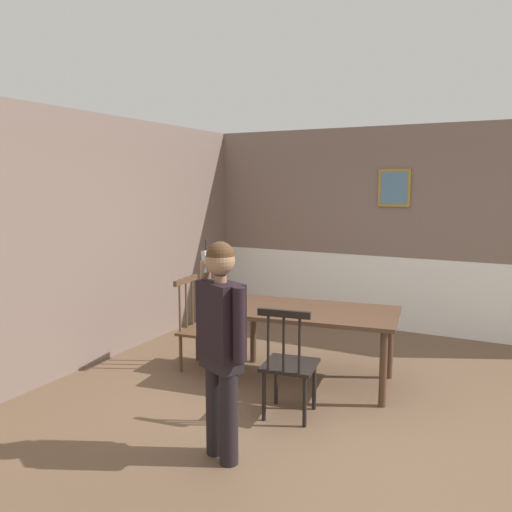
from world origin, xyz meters
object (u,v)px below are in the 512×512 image
at_px(dining_table, 311,318).
at_px(chair_near_window, 289,364).
at_px(chair_by_doorway, 200,327).
at_px(person_figure, 222,339).

distance_m(dining_table, chair_near_window, 0.88).
xyz_separation_m(chair_near_window, chair_by_doorway, (-1.37, 0.68, -0.02)).
xyz_separation_m(dining_table, chair_by_doorway, (-1.25, -0.17, -0.21)).
xyz_separation_m(dining_table, chair_near_window, (0.12, -0.85, -0.19)).
relative_size(chair_by_doorway, person_figure, 0.62).
distance_m(chair_near_window, person_figure, 0.99).
relative_size(chair_near_window, chair_by_doorway, 0.99).
bearing_deg(person_figure, chair_near_window, -74.90).
distance_m(dining_table, chair_by_doorway, 1.28).
bearing_deg(dining_table, person_figure, -91.33).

